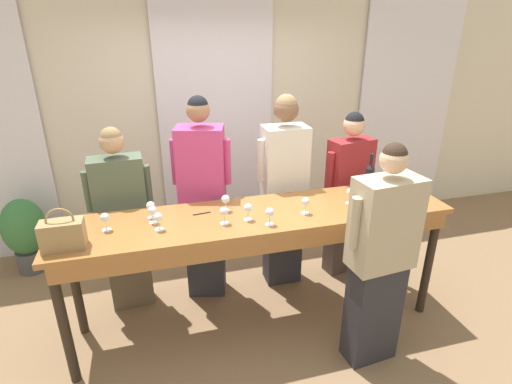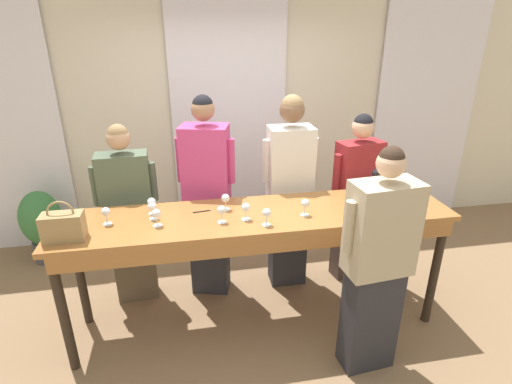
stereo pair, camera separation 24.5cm
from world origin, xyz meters
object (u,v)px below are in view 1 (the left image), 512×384
at_px(tasting_bar, 259,228).
at_px(wine_glass_near_host, 224,212).
at_px(wine_glass_by_bottle, 411,197).
at_px(guest_pink_top, 203,201).
at_px(wine_glass_front_right, 225,200).
at_px(guest_cream_sweater, 284,192).
at_px(wine_glass_back_right, 105,218).
at_px(host_pouring, 380,260).
at_px(wine_glass_front_left, 270,213).
at_px(handbag, 63,234).
at_px(wine_glass_center_mid, 248,209).
at_px(wine_glass_back_left, 152,211).
at_px(guest_striped_shirt, 347,194).
at_px(potted_plant, 25,232).
at_px(wine_glass_front_mid, 158,218).
at_px(wine_glass_center_right, 306,202).
at_px(guest_olive_jacket, 123,220).
at_px(wine_glass_center_left, 350,193).
at_px(wine_glass_back_mid, 151,207).
at_px(wine_bottle, 369,178).

relative_size(tasting_bar, wine_glass_near_host, 22.87).
bearing_deg(wine_glass_by_bottle, guest_pink_top, 153.66).
distance_m(wine_glass_front_right, guest_cream_sweater, 0.79).
distance_m(wine_glass_back_right, host_pouring, 1.94).
bearing_deg(tasting_bar, wine_glass_front_left, -81.12).
xyz_separation_m(handbag, guest_pink_top, (1.00, 0.71, -0.19)).
distance_m(wine_glass_near_host, host_pouring, 1.15).
bearing_deg(wine_glass_center_mid, tasting_bar, 30.01).
height_order(wine_glass_back_left, guest_striped_shirt, guest_striped_shirt).
bearing_deg(wine_glass_center_mid, wine_glass_back_left, 168.51).
xyz_separation_m(wine_glass_back_right, guest_cream_sweater, (1.50, 0.53, -0.18)).
bearing_deg(potted_plant, handbag, -65.29).
bearing_deg(wine_glass_front_mid, wine_glass_back_right, 165.57).
height_order(handbag, wine_glass_center_mid, handbag).
distance_m(wine_glass_front_left, guest_striped_shirt, 1.30).
xyz_separation_m(wine_glass_front_right, guest_pink_top, (-0.12, 0.44, -0.18)).
height_order(wine_glass_center_right, potted_plant, wine_glass_center_right).
height_order(tasting_bar, guest_olive_jacket, guest_olive_jacket).
relative_size(wine_glass_front_left, guest_cream_sweater, 0.07).
height_order(guest_striped_shirt, potted_plant, guest_striped_shirt).
relative_size(wine_glass_center_right, wine_glass_back_left, 1.00).
relative_size(wine_glass_by_bottle, host_pouring, 0.08).
bearing_deg(wine_glass_center_left, guest_cream_sweater, 122.90).
bearing_deg(guest_cream_sweater, tasting_bar, -124.74).
bearing_deg(wine_glass_back_mid, guest_cream_sweater, 18.93).
bearing_deg(wine_glass_front_mid, wine_glass_back_left, 105.78).
xyz_separation_m(guest_pink_top, host_pouring, (1.07, -1.14, -0.09)).
bearing_deg(wine_glass_center_right, wine_glass_front_right, 160.65).
bearing_deg(tasting_bar, wine_glass_back_left, 174.32).
distance_m(tasting_bar, guest_striped_shirt, 1.20).
distance_m(wine_glass_front_right, wine_glass_near_host, 0.22).
xyz_separation_m(handbag, wine_glass_back_mid, (0.56, 0.30, -0.01)).
relative_size(wine_glass_center_right, guest_striped_shirt, 0.08).
distance_m(handbag, potted_plant, 1.84).
distance_m(guest_olive_jacket, host_pouring, 2.09).
height_order(wine_glass_back_mid, potted_plant, wine_glass_back_mid).
distance_m(wine_glass_near_host, guest_cream_sweater, 0.96).
relative_size(wine_bottle, wine_glass_back_mid, 2.54).
height_order(tasting_bar, guest_cream_sweater, guest_cream_sweater).
distance_m(host_pouring, potted_plant, 3.43).
bearing_deg(host_pouring, wine_glass_front_left, 150.52).
xyz_separation_m(handbag, wine_glass_back_left, (0.57, 0.22, -0.01)).
xyz_separation_m(wine_glass_by_bottle, guest_pink_top, (-1.54, 0.76, -0.18)).
xyz_separation_m(wine_glass_center_mid, guest_pink_top, (-0.25, 0.63, -0.18)).
bearing_deg(wine_glass_back_right, guest_cream_sweater, 19.26).
bearing_deg(guest_striped_shirt, wine_bottle, -92.08).
bearing_deg(wine_bottle, wine_glass_center_mid, -167.00).
bearing_deg(wine_glass_center_mid, handbag, -176.37).
distance_m(handbag, wine_glass_front_mid, 0.61).
xyz_separation_m(wine_glass_center_right, guest_pink_top, (-0.70, 0.64, -0.18)).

